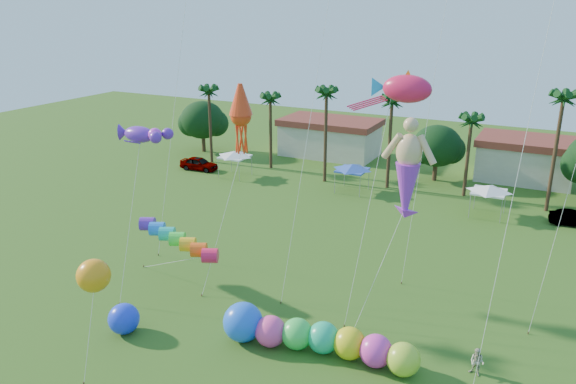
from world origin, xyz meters
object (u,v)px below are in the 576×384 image
at_px(car_a, 199,164).
at_px(spectator_b, 477,362).
at_px(caterpillar_inflatable, 311,337).
at_px(blue_ball, 124,319).
at_px(car_b, 573,219).

height_order(car_a, spectator_b, spectator_b).
distance_m(car_a, caterpillar_inflatable, 39.18).
bearing_deg(blue_ball, spectator_b, 15.19).
distance_m(car_a, spectator_b, 44.62).
distance_m(caterpillar_inflatable, blue_ball, 11.50).
height_order(caterpillar_inflatable, blue_ball, caterpillar_inflatable).
bearing_deg(blue_ball, caterpillar_inflatable, 16.58).
bearing_deg(blue_ball, car_a, 118.00).
distance_m(car_b, blue_ball, 39.87).
height_order(car_a, car_b, car_a).
height_order(spectator_b, blue_ball, blue_ball).
bearing_deg(car_b, blue_ball, 136.73).
relative_size(car_a, car_b, 1.15).
xyz_separation_m(spectator_b, caterpillar_inflatable, (-8.90, -2.13, 0.19)).
bearing_deg(spectator_b, blue_ball, -149.04).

